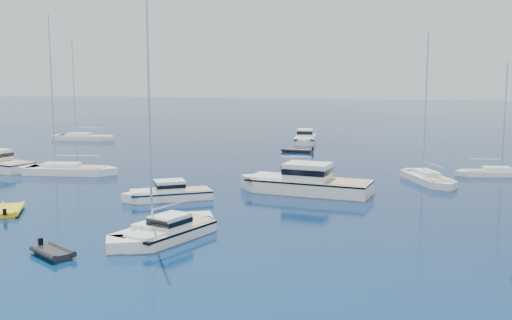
{
  "coord_description": "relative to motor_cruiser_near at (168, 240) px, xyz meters",
  "views": [
    {
      "loc": [
        13.73,
        -33.12,
        10.47
      ],
      "look_at": [
        -0.23,
        22.08,
        2.2
      ],
      "focal_mm": 43.07,
      "sensor_mm": 36.0,
      "label": 1
    }
  ],
  "objects": [
    {
      "name": "tender_grey_far",
      "position": [
        0.21,
        43.57,
        0.0
      ],
      "size": [
        4.32,
        2.55,
        0.95
      ],
      "primitive_type": null,
      "rotation": [
        0.0,
        0.0,
        1.49
      ],
      "color": "black",
      "rests_on": "ground"
    },
    {
      "name": "sailboat_centre",
      "position": [
        22.7,
        30.21,
        0.0
      ],
      "size": [
        8.23,
        3.61,
        11.73
      ],
      "primitive_type": null,
      "rotation": [
        0.0,
        0.0,
        4.91
      ],
      "color": "silver",
      "rests_on": "ground"
    },
    {
      "name": "motor_cruiser_near",
      "position": [
        0.0,
        0.0,
        0.0
      ],
      "size": [
        4.78,
        8.05,
        2.02
      ],
      "primitive_type": null,
      "rotation": [
        0.0,
        0.0,
        2.8
      ],
      "color": "silver",
      "rests_on": "ground"
    },
    {
      "name": "sailboat_mid_r",
      "position": [
        16.16,
        24.94,
        0.0
      ],
      "size": [
        6.38,
        10.11,
        14.57
      ],
      "primitive_type": null,
      "rotation": [
        0.0,
        0.0,
        0.42
      ],
      "color": "silver",
      "rests_on": "ground"
    },
    {
      "name": "sailboat_fore",
      "position": [
        -0.7,
        0.86,
        0.0
      ],
      "size": [
        5.8,
        10.65,
        15.18
      ],
      "primitive_type": null,
      "rotation": [
        0.0,
        0.0,
        2.82
      ],
      "color": "silver",
      "rests_on": "ground"
    },
    {
      "name": "motor_cruiser_centre",
      "position": [
        5.7,
        17.11,
        0.0
      ],
      "size": [
        13.05,
        5.57,
        3.32
      ],
      "primitive_type": null,
      "rotation": [
        0.0,
        0.0,
        1.43
      ],
      "color": "silver",
      "rests_on": "ground"
    },
    {
      "name": "tender_grey_near",
      "position": [
        -5.12,
        -4.76,
        0.0
      ],
      "size": [
        3.56,
        3.14,
        0.95
      ],
      "primitive_type": null,
      "rotation": [
        0.0,
        0.0,
        4.15
      ],
      "color": "black",
      "rests_on": "ground"
    },
    {
      "name": "ground",
      "position": [
        0.72,
        -1.64,
        0.0
      ],
      "size": [
        400.0,
        400.0,
        0.0
      ],
      "primitive_type": "plane",
      "color": "navy",
      "rests_on": "ground"
    },
    {
      "name": "motor_cruiser_horizon",
      "position": [
        -0.6,
        54.13,
        0.0
      ],
      "size": [
        4.06,
        9.9,
        2.53
      ],
      "primitive_type": null,
      "rotation": [
        0.0,
        0.0,
        3.26
      ],
      "color": "white",
      "rests_on": "ground"
    },
    {
      "name": "motor_cruiser_left",
      "position": [
        -4.69,
        11.36,
        0.0
      ],
      "size": [
        7.94,
        6.23,
        2.07
      ],
      "primitive_type": null,
      "rotation": [
        0.0,
        0.0,
        2.13
      ],
      "color": "white",
      "rests_on": "ground"
    },
    {
      "name": "sailboat_mid_l",
      "position": [
        -19.64,
        20.6,
        0.0
      ],
      "size": [
        11.66,
        4.45,
        16.7
      ],
      "primitive_type": null,
      "rotation": [
        0.0,
        0.0,
        1.71
      ],
      "color": "white",
      "rests_on": "ground"
    },
    {
      "name": "tender_yellow",
      "position": [
        -14.34,
        4.04,
        0.0
      ],
      "size": [
        3.78,
        4.56,
        0.95
      ],
      "primitive_type": null,
      "rotation": [
        0.0,
        0.0,
        0.48
      ],
      "color": "yellow",
      "rests_on": "ground"
    },
    {
      "name": "sailboat_far_l",
      "position": [
        -34.18,
        49.18,
        0.0
      ],
      "size": [
        10.98,
        3.8,
        15.82
      ],
      "primitive_type": null,
      "rotation": [
        0.0,
        0.0,
        1.67
      ],
      "color": "white",
      "rests_on": "ground"
    }
  ]
}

